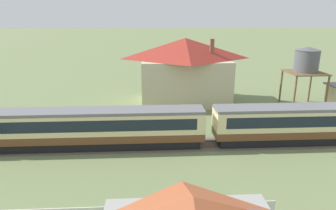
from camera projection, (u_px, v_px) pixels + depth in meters
name	position (u px, v px, depth m)	size (l,w,h in m)	color
passenger_train	(211.00, 124.00, 31.33)	(91.58, 2.97, 4.07)	brown
railway_track	(224.00, 144.00, 32.06)	(154.18, 3.60, 0.04)	#665B51
station_house_red_roof	(185.00, 70.00, 46.17)	(14.21, 10.23, 9.95)	beige
water_tower	(307.00, 61.00, 43.43)	(5.20, 5.20, 8.89)	brown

